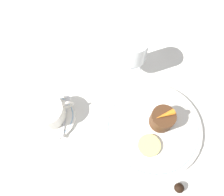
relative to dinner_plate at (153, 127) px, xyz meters
name	(u,v)px	position (x,y,z in m)	size (l,w,h in m)	color
ground_plane	(146,109)	(0.01, 0.06, -0.01)	(3.00, 3.00, 0.00)	white
dinner_plate	(153,127)	(0.00, 0.00, 0.00)	(0.26, 0.26, 0.01)	white
saucer	(51,117)	(-0.24, 0.13, 0.00)	(0.13, 0.13, 0.01)	white
coffee_cup	(49,112)	(-0.24, 0.13, 0.03)	(0.11, 0.08, 0.05)	white
spoon	(66,111)	(-0.20, 0.13, 0.00)	(0.06, 0.11, 0.00)	silver
wine_glass	(133,51)	(0.02, 0.19, 0.08)	(0.07, 0.07, 0.14)	silver
fork	(200,91)	(0.18, 0.05, -0.01)	(0.05, 0.19, 0.01)	silver
dessert_cake	(162,119)	(0.02, 0.01, 0.03)	(0.06, 0.06, 0.05)	#4C2D19
carrot_garnish	(165,115)	(0.02, 0.01, 0.06)	(0.05, 0.02, 0.02)	orange
pineapple_slice	(149,145)	(-0.03, -0.04, 0.01)	(0.06, 0.06, 0.01)	#EFE075
chocolate_truffle	(179,188)	(-0.01, -0.16, 0.00)	(0.02, 0.02, 0.02)	black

